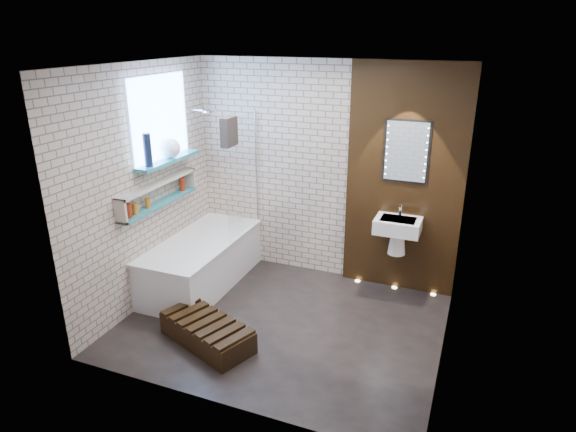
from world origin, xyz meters
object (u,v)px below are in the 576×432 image
at_px(bath_screen, 243,176).
at_px(washbasin, 398,230).
at_px(led_mirror, 406,152).
at_px(walnut_step, 207,333).
at_px(bathtub, 202,262).

distance_m(bath_screen, washbasin, 1.89).
height_order(bath_screen, washbasin, bath_screen).
bearing_deg(led_mirror, bath_screen, -169.34).
bearing_deg(washbasin, bath_screen, -174.22).
xyz_separation_m(bath_screen, washbasin, (1.82, 0.18, -0.49)).
bearing_deg(bath_screen, washbasin, 5.78).
xyz_separation_m(washbasin, walnut_step, (-1.51, -1.66, -0.68)).
height_order(bathtub, walnut_step, bathtub).
xyz_separation_m(led_mirror, walnut_step, (-1.51, -1.82, -1.54)).
distance_m(bath_screen, walnut_step, 1.91).
distance_m(bath_screen, led_mirror, 1.89).
height_order(bath_screen, walnut_step, bath_screen).
bearing_deg(walnut_step, washbasin, 47.80).
bearing_deg(bath_screen, walnut_step, -78.11).
relative_size(bath_screen, led_mirror, 2.00).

